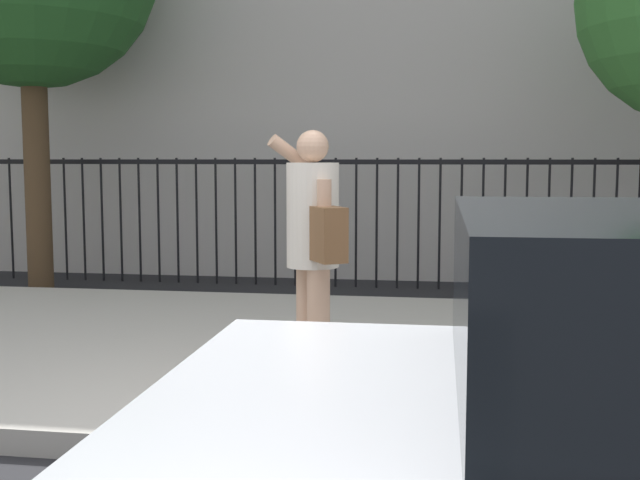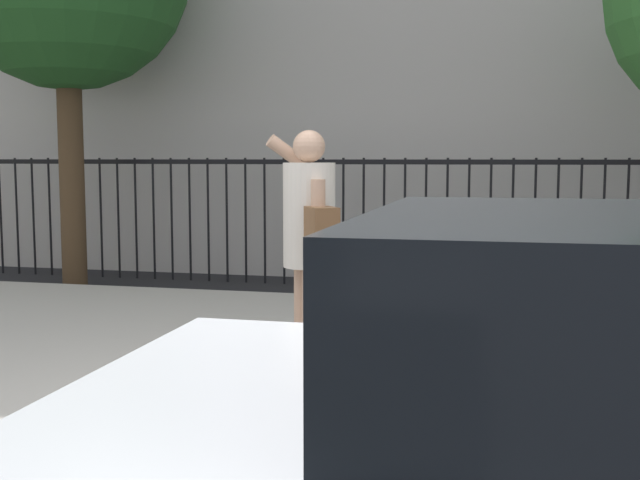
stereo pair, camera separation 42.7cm
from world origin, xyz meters
The scene contains 4 objects.
ground_plane centered at (0.00, 0.00, 0.00)m, with size 60.00×60.00×0.00m, color black.
sidewalk centered at (0.00, 2.20, 0.07)m, with size 28.00×4.40×0.15m, color #B2ADA3.
iron_fence centered at (0.00, 5.90, 1.02)m, with size 12.03×0.04×1.60m.
pedestrian_on_phone centered at (0.38, 1.22, 1.09)m, with size 0.60×0.72×1.63m.
Camera 1 is at (1.22, -3.81, 1.60)m, focal length 44.60 mm.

